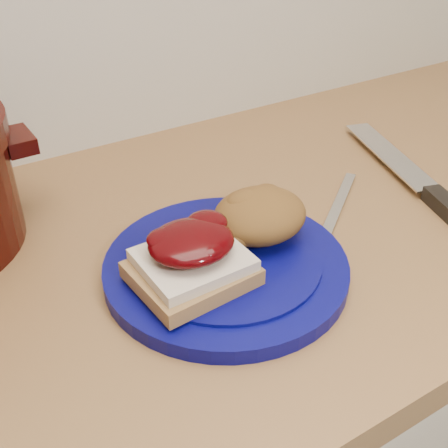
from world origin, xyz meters
TOP-DOWN VIEW (x-y plane):
  - plate at (-0.03, 1.43)m, footprint 0.27×0.27m
  - sandwich at (-0.07, 1.42)m, footprint 0.12×0.11m
  - stuffing_mound at (0.03, 1.44)m, footprint 0.11×0.10m
  - chef_knife at (0.28, 1.40)m, footprint 0.13×0.34m
  - butter_knife at (0.17, 1.47)m, footprint 0.14×0.11m

SIDE VIEW (x-z plane):
  - butter_knife at x=0.17m, z-range 0.90..0.91m
  - plate at x=-0.03m, z-range 0.90..0.92m
  - chef_knife at x=0.28m, z-range 0.90..0.92m
  - sandwich at x=-0.07m, z-range 0.92..0.97m
  - stuffing_mound at x=0.03m, z-range 0.92..0.98m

